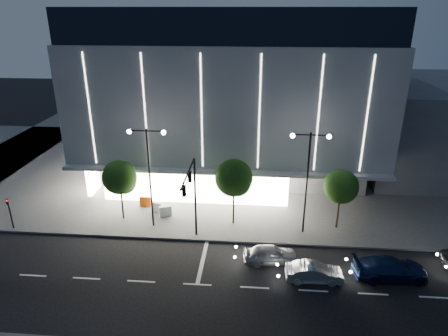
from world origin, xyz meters
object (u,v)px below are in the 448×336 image
at_px(tree_left, 120,179).
at_px(barrier_b, 158,207).
at_px(tree_right, 341,188).
at_px(tree_mid, 234,180).
at_px(street_lamp_west, 149,164).
at_px(barrier_c, 145,202).
at_px(car_second, 314,273).
at_px(car_third, 390,268).
at_px(car_lead, 270,254).
at_px(ped_signal_far, 10,210).
at_px(traffic_mast, 192,189).
at_px(barrier_d, 166,211).
at_px(street_lamp_east, 308,169).

bearing_deg(tree_left, barrier_b, 25.75).
bearing_deg(tree_right, tree_mid, 180.00).
xyz_separation_m(street_lamp_west, barrier_c, (-1.62, 3.46, -5.31)).
bearing_deg(street_lamp_west, car_second, -25.84).
xyz_separation_m(car_third, barrier_b, (-18.76, 7.90, -0.11)).
height_order(street_lamp_west, car_lead, street_lamp_west).
distance_m(street_lamp_west, ped_signal_far, 12.76).
bearing_deg(traffic_mast, car_lead, -15.82).
xyz_separation_m(ped_signal_far, car_lead, (22.13, -2.90, -1.20)).
bearing_deg(barrier_b, traffic_mast, -31.19).
xyz_separation_m(car_third, barrier_d, (-17.85, 7.23, -0.11)).
distance_m(tree_left, car_third, 22.76).
relative_size(ped_signal_far, car_lead, 0.74).
relative_size(traffic_mast, ped_signal_far, 2.36).
height_order(traffic_mast, street_lamp_west, street_lamp_west).
bearing_deg(barrier_b, car_second, -14.14).
bearing_deg(tree_right, barrier_c, 172.13).
bearing_deg(tree_mid, barrier_d, 173.86).
height_order(tree_left, tree_mid, tree_mid).
relative_size(tree_mid, car_lead, 1.52).
relative_size(car_lead, barrier_b, 3.68).
relative_size(street_lamp_west, tree_left, 1.57).
xyz_separation_m(barrier_b, barrier_d, (0.91, -0.67, 0.00)).
bearing_deg(street_lamp_west, barrier_c, 115.15).
distance_m(street_lamp_east, barrier_b, 14.40).
bearing_deg(tree_right, traffic_mast, -162.98).
height_order(traffic_mast, barrier_c, traffic_mast).
bearing_deg(barrier_d, ped_signal_far, 171.42).
bearing_deg(barrier_c, car_lead, -31.35).
height_order(ped_signal_far, tree_mid, tree_mid).
xyz_separation_m(street_lamp_east, ped_signal_far, (-25.00, -1.50, -4.07)).
bearing_deg(tree_left, barrier_d, 10.35).
height_order(tree_mid, tree_right, tree_mid).
height_order(car_second, barrier_b, car_second).
bearing_deg(street_lamp_west, street_lamp_east, 0.00).
distance_m(traffic_mast, tree_left, 7.95).
relative_size(tree_right, car_third, 1.05).
bearing_deg(street_lamp_east, tree_right, 18.63).
bearing_deg(tree_right, street_lamp_west, -176.36).
distance_m(ped_signal_far, tree_right, 28.21).
xyz_separation_m(street_lamp_east, barrier_b, (-13.18, 2.37, -5.31)).
bearing_deg(barrier_d, tree_mid, -28.82).
relative_size(tree_left, barrier_b, 5.20).
bearing_deg(street_lamp_east, barrier_c, 166.69).
xyz_separation_m(tree_left, barrier_b, (2.80, 1.35, -3.38)).
relative_size(street_lamp_west, tree_mid, 1.46).
bearing_deg(tree_mid, street_lamp_east, -9.69).
relative_size(tree_left, tree_mid, 0.93).
bearing_deg(street_lamp_east, car_lead, -123.11).
xyz_separation_m(tree_right, barrier_c, (-17.65, 2.44, -3.23)).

